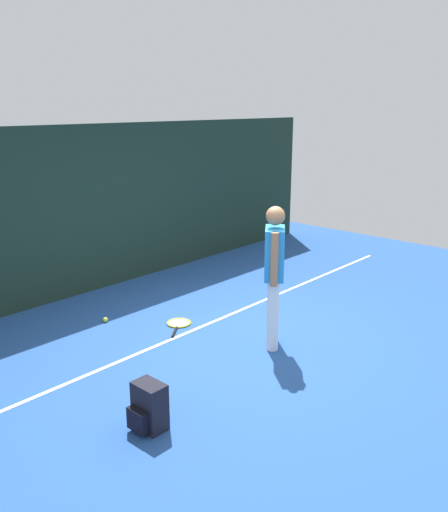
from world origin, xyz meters
The scene contains 7 objects.
ground_plane centered at (0.00, 0.00, 0.00)m, with size 12.00×12.00×0.00m, color #234C93.
back_fence centered at (0.00, 3.00, 1.27)m, with size 10.00×0.10×2.53m, color #192D23.
court_line centered at (0.00, 0.70, 0.00)m, with size 9.00×0.05×0.00m, color white.
tennis_player centered at (0.09, -0.31, 0.97)m, with size 0.45×0.42×1.70m.
tennis_racket centered at (-0.26, 0.98, 0.01)m, with size 0.60×0.51×0.03m.
backpack centered at (-2.04, -0.55, 0.21)m, with size 0.28×0.30×0.44m.
tennis_ball_near_player centered at (-0.86, 1.77, 0.03)m, with size 0.07×0.07×0.07m, color #CCE033.
Camera 1 is at (-4.70, -3.88, 2.81)m, focal length 37.61 mm.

